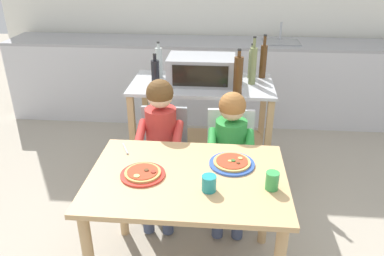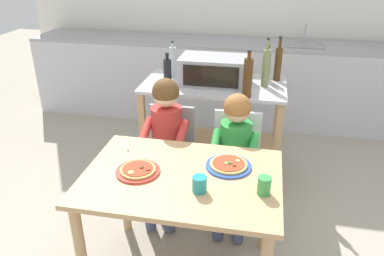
{
  "view_description": "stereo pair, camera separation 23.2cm",
  "coord_description": "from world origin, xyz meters",
  "views": [
    {
      "loc": [
        0.18,
        -1.78,
        1.9
      ],
      "look_at": [
        0.0,
        0.3,
        0.89
      ],
      "focal_mm": 35.53,
      "sensor_mm": 36.0,
      "label": 1
    },
    {
      "loc": [
        0.41,
        -1.75,
        1.9
      ],
      "look_at": [
        0.0,
        0.3,
        0.89
      ],
      "focal_mm": 35.53,
      "sensor_mm": 36.0,
      "label": 2
    }
  ],
  "objects": [
    {
      "name": "ground_plane",
      "position": [
        0.0,
        1.14,
        0.0
      ],
      "size": [
        11.38,
        11.38,
        0.0
      ],
      "primitive_type": "plane",
      "color": "#A89E8C"
    },
    {
      "name": "kitchen_counter",
      "position": [
        0.0,
        2.49,
        0.46
      ],
      "size": [
        4.6,
        0.6,
        1.12
      ],
      "color": "silver",
      "rests_on": "ground"
    },
    {
      "name": "kitchen_island_cart",
      "position": [
        0.01,
        1.2,
        0.59
      ],
      "size": [
        1.17,
        0.62,
        0.87
      ],
      "color": "#B7BABF",
      "rests_on": "ground"
    },
    {
      "name": "toaster_oven",
      "position": [
        0.0,
        1.2,
        0.98
      ],
      "size": [
        0.54,
        0.34,
        0.22
      ],
      "color": "#999BA0",
      "rests_on": "kitchen_island_cart"
    },
    {
      "name": "bottle_dark_olive_oil",
      "position": [
        -0.37,
        1.32,
        1.0
      ],
      "size": [
        0.06,
        0.06,
        0.3
      ],
      "color": "#ADB7B2",
      "rests_on": "kitchen_island_cart"
    },
    {
      "name": "bottle_slim_sauce",
      "position": [
        0.42,
        1.36,
        1.0
      ],
      "size": [
        0.06,
        0.06,
        0.29
      ],
      "color": "olive",
      "rests_on": "kitchen_island_cart"
    },
    {
      "name": "bottle_brown_beer",
      "position": [
        0.51,
        1.38,
        1.02
      ],
      "size": [
        0.06,
        0.06,
        0.37
      ],
      "color": "#4C2D14",
      "rests_on": "kitchen_island_cart"
    },
    {
      "name": "bottle_clear_vinegar",
      "position": [
        0.29,
        0.94,
        1.02
      ],
      "size": [
        0.07,
        0.07,
        0.35
      ],
      "color": "#4C2D14",
      "rests_on": "kitchen_island_cart"
    },
    {
      "name": "bottle_tall_green_wine",
      "position": [
        -0.37,
        1.13,
        0.98
      ],
      "size": [
        0.07,
        0.07,
        0.26
      ],
      "color": "black",
      "rests_on": "kitchen_island_cart"
    },
    {
      "name": "bottle_squat_spirits",
      "position": [
        0.41,
        1.21,
        1.03
      ],
      "size": [
        0.06,
        0.06,
        0.39
      ],
      "color": "olive",
      "rests_on": "kitchen_island_cart"
    },
    {
      "name": "dining_table",
      "position": [
        0.0,
        0.0,
        0.62
      ],
      "size": [
        1.1,
        0.78,
        0.74
      ],
      "color": "tan",
      "rests_on": "ground"
    },
    {
      "name": "dining_chair_left",
      "position": [
        -0.25,
        0.68,
        0.48
      ],
      "size": [
        0.36,
        0.36,
        0.81
      ],
      "color": "gray",
      "rests_on": "ground"
    },
    {
      "name": "dining_chair_right",
      "position": [
        0.25,
        0.67,
        0.48
      ],
      "size": [
        0.36,
        0.36,
        0.81
      ],
      "color": "silver",
      "rests_on": "ground"
    },
    {
      "name": "child_in_red_shirt",
      "position": [
        -0.25,
        0.56,
        0.68
      ],
      "size": [
        0.32,
        0.42,
        1.06
      ],
      "color": "#424C6B",
      "rests_on": "ground"
    },
    {
      "name": "child_in_green_shirt",
      "position": [
        0.25,
        0.55,
        0.64
      ],
      "size": [
        0.32,
        0.42,
        0.99
      ],
      "color": "#424C6B",
      "rests_on": "ground"
    },
    {
      "name": "pizza_plate_red_rimmed",
      "position": [
        -0.25,
        -0.02,
        0.75
      ],
      "size": [
        0.25,
        0.25,
        0.03
      ],
      "color": "red",
      "rests_on": "dining_table"
    },
    {
      "name": "pizza_plate_blue_rimmed",
      "position": [
        0.25,
        0.14,
        0.75
      ],
      "size": [
        0.27,
        0.27,
        0.03
      ],
      "color": "#3356B7",
      "rests_on": "dining_table"
    },
    {
      "name": "drinking_cup_teal",
      "position": [
        0.13,
        -0.13,
        0.78
      ],
      "size": [
        0.08,
        0.08,
        0.09
      ],
      "primitive_type": "cylinder",
      "color": "teal",
      "rests_on": "dining_table"
    },
    {
      "name": "drinking_cup_green",
      "position": [
        0.45,
        -0.09,
        0.79
      ],
      "size": [
        0.07,
        0.07,
        0.1
      ],
      "primitive_type": "cylinder",
      "color": "green",
      "rests_on": "dining_table"
    },
    {
      "name": "serving_spoon",
      "position": [
        -0.42,
        0.26,
        0.74
      ],
      "size": [
        0.07,
        0.13,
        0.01
      ],
      "primitive_type": "cylinder",
      "rotation": [
        0.0,
        1.57,
        2.01
      ],
      "color": "#B7BABF",
      "rests_on": "dining_table"
    }
  ]
}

